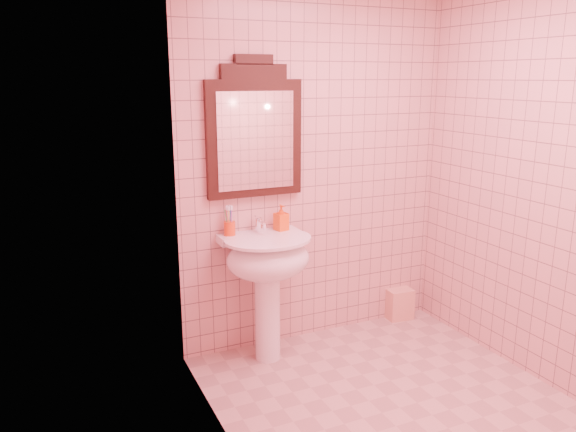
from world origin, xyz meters
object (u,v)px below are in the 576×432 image
soap_dispenser (281,218)px  toothbrush_cup (230,228)px  towel (400,304)px  mirror (255,133)px  pedestal_sink (268,267)px

soap_dispenser → toothbrush_cup: bearing=163.9°
toothbrush_cup → towel: size_ratio=0.72×
mirror → towel: 1.85m
pedestal_sink → toothbrush_cup: (-0.20, 0.16, 0.25)m
mirror → towel: bearing=-1.5°
mirror → pedestal_sink: bearing=-90.0°
pedestal_sink → mirror: 0.89m
pedestal_sink → soap_dispenser: (0.16, 0.13, 0.29)m
pedestal_sink → towel: size_ratio=3.55×
mirror → toothbrush_cup: mirror is taller
pedestal_sink → toothbrush_cup: size_ratio=4.96×
towel → toothbrush_cup: bearing=-179.6°
soap_dispenser → mirror: bearing=144.4°
soap_dispenser → towel: (1.05, 0.04, -0.83)m
soap_dispenser → towel: 1.34m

